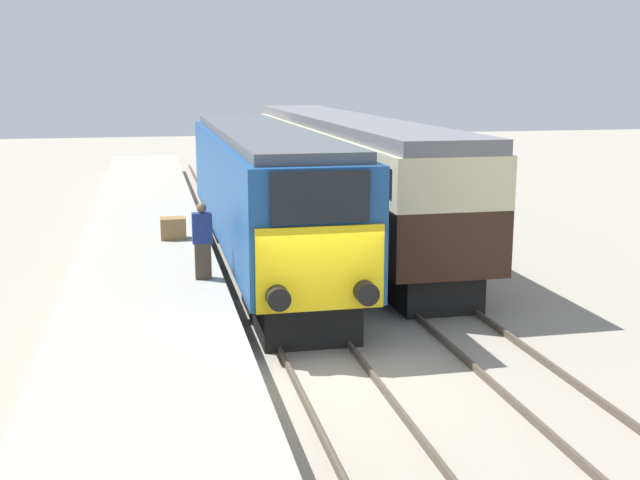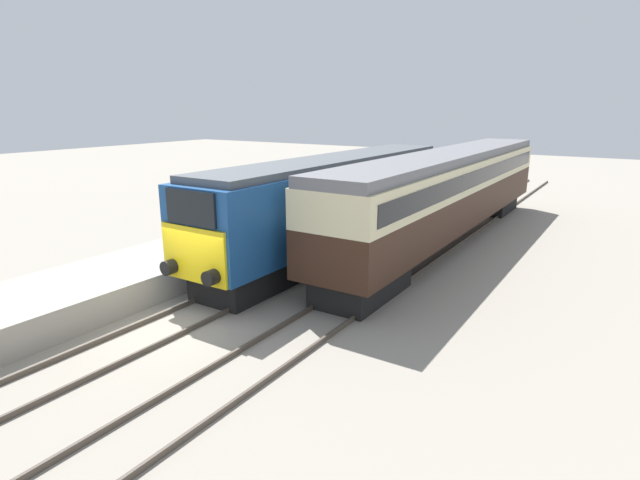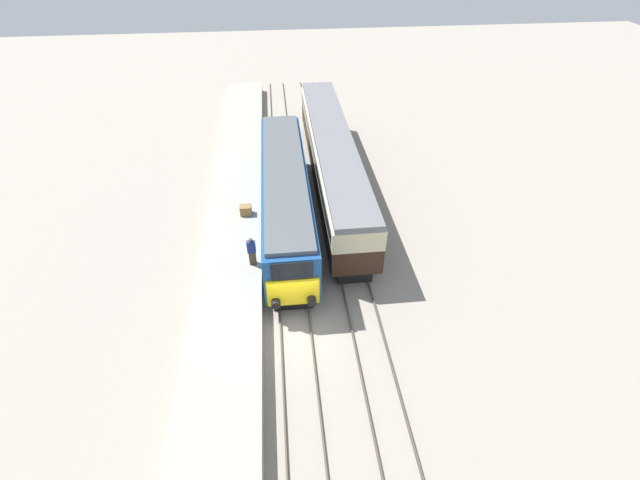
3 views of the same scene
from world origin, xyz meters
The scene contains 8 objects.
ground_plane centered at (0.00, 0.00, 0.00)m, with size 120.00×120.00×0.00m, color gray.
platform_left centered at (-3.30, 8.00, 0.46)m, with size 3.50×50.00×0.92m.
rails_near_track centered at (0.00, 5.00, 0.07)m, with size 1.51×60.00×0.14m.
rails_far_track centered at (3.40, 5.00, 0.07)m, with size 1.50×60.00×0.14m.
locomotive centered at (0.00, 8.62, 2.24)m, with size 2.70×16.34×3.97m.
passenger_carriage centered at (3.40, 12.68, 2.47)m, with size 2.75×20.61×4.05m.
person_on_platform centered at (-2.00, 3.93, 1.78)m, with size 0.44×0.26×1.73m.
luggage_crate centered at (-2.51, 8.61, 1.22)m, with size 0.70×0.56×0.60m.
Camera 2 is at (10.49, -8.87, 5.93)m, focal length 28.00 mm.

